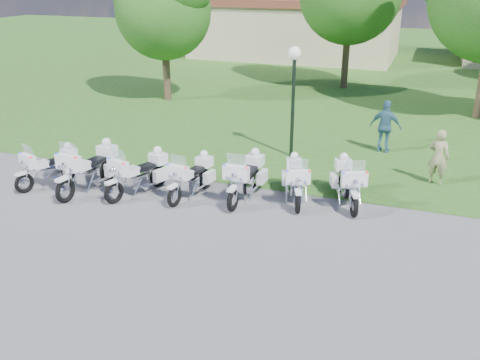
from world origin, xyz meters
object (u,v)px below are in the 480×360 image
(motorcycle_3, at_px, (192,176))
(motorcycle_1, at_px, (90,167))
(bystander_a, at_px, (438,157))
(motorcycle_0, at_px, (50,166))
(motorcycle_5, at_px, (296,179))
(bystander_c, at_px, (385,127))
(motorcycle_6, at_px, (348,182))
(lamp_post, at_px, (294,74))
(motorcycle_2, at_px, (140,172))
(motorcycle_4, at_px, (246,176))

(motorcycle_3, bearing_deg, motorcycle_1, 20.40)
(motorcycle_3, distance_m, bystander_a, 7.32)
(motorcycle_0, xyz_separation_m, motorcycle_3, (4.33, 0.68, 0.01))
(motorcycle_5, bearing_deg, motorcycle_1, -5.72)
(motorcycle_0, xyz_separation_m, bystander_c, (9.04, 6.53, 0.33))
(motorcycle_6, height_order, lamp_post, lamp_post)
(motorcycle_3, relative_size, bystander_a, 1.25)
(motorcycle_0, distance_m, motorcycle_3, 4.38)
(bystander_a, bearing_deg, motorcycle_3, 44.32)
(motorcycle_3, xyz_separation_m, bystander_c, (4.71, 5.85, 0.32))
(motorcycle_3, distance_m, lamp_post, 5.17)
(lamp_post, bearing_deg, bystander_a, -11.57)
(motorcycle_3, distance_m, motorcycle_5, 2.92)
(motorcycle_2, bearing_deg, lamp_post, -104.41)
(lamp_post, xyz_separation_m, bystander_a, (4.76, -0.97, -2.00))
(motorcycle_0, distance_m, bystander_c, 11.16)
(motorcycle_4, bearing_deg, motorcycle_3, 15.59)
(motorcycle_1, xyz_separation_m, motorcycle_5, (5.78, 1.36, -0.10))
(motorcycle_2, distance_m, motorcycle_6, 5.86)
(motorcycle_1, bearing_deg, lamp_post, -126.09)
(motorcycle_2, bearing_deg, motorcycle_5, -145.55)
(motorcycle_1, distance_m, motorcycle_5, 5.94)
(motorcycle_3, xyz_separation_m, bystander_a, (6.51, 3.34, 0.25))
(motorcycle_3, height_order, bystander_a, bystander_a)
(motorcycle_4, bearing_deg, motorcycle_5, -162.87)
(motorcycle_0, bearing_deg, motorcycle_3, -150.74)
(motorcycle_1, distance_m, bystander_a, 10.26)
(lamp_post, relative_size, bystander_a, 2.21)
(motorcycle_4, xyz_separation_m, bystander_a, (5.01, 2.97, 0.20))
(motorcycle_1, height_order, lamp_post, lamp_post)
(bystander_a, bearing_deg, motorcycle_0, 37.49)
(motorcycle_2, xyz_separation_m, motorcycle_4, (2.96, 0.73, 0.01))
(motorcycle_1, bearing_deg, motorcycle_6, -159.47)
(motorcycle_5, bearing_deg, motorcycle_0, -7.80)
(motorcycle_4, distance_m, motorcycle_5, 1.38)
(motorcycle_0, distance_m, motorcycle_4, 5.92)
(lamp_post, bearing_deg, motorcycle_2, -124.56)
(motorcycle_3, relative_size, motorcycle_4, 0.92)
(motorcycle_1, bearing_deg, bystander_c, -132.22)
(motorcycle_5, bearing_deg, motorcycle_6, 173.14)
(motorcycle_6, bearing_deg, motorcycle_2, -7.29)
(lamp_post, distance_m, bystander_a, 5.25)
(lamp_post, bearing_deg, motorcycle_1, -133.65)
(motorcycle_1, xyz_separation_m, motorcycle_6, (7.18, 1.65, -0.08))
(motorcycle_0, height_order, motorcycle_4, motorcycle_4)
(motorcycle_1, height_order, motorcycle_3, motorcycle_1)
(bystander_c, bearing_deg, motorcycle_4, 69.22)
(motorcycle_2, height_order, motorcycle_5, motorcycle_2)
(motorcycle_3, height_order, motorcycle_4, motorcycle_4)
(motorcycle_1, bearing_deg, bystander_a, -149.72)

